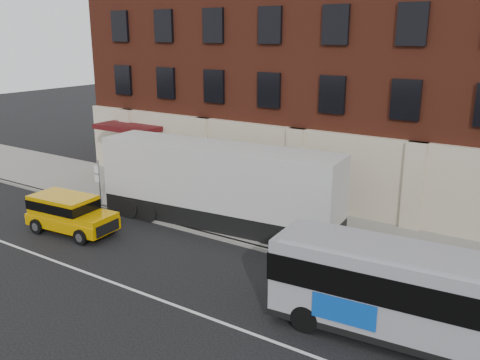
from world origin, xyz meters
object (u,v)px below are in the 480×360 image
Objects in this scene: sign_pole at (98,180)px; shipping_container at (218,187)px; yellow_suv at (68,212)px; city_bus at (454,303)px.

shipping_container is at bearing 9.85° from sign_pole.
sign_pole is 0.55× the size of yellow_suv.
sign_pole is 0.23× the size of city_bus.
yellow_suv is 6.89m from shipping_container.
sign_pole is at bearing 116.00° from yellow_suv.
shipping_container is at bearing 40.07° from yellow_suv.
sign_pole is 0.21× the size of shipping_container.
yellow_suv is (-16.61, 0.11, -0.62)m from city_bus.
shipping_container is (6.79, 1.18, 0.47)m from sign_pole.
city_bus is 12.25m from shipping_container.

